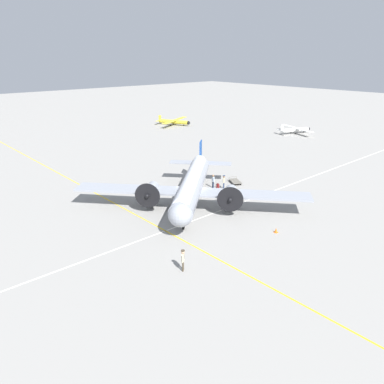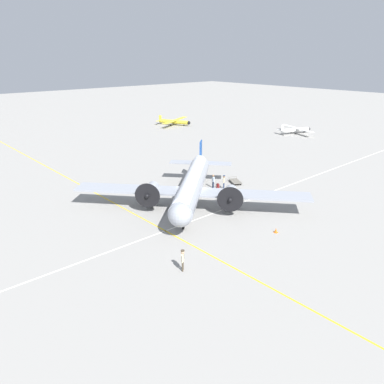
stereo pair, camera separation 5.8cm
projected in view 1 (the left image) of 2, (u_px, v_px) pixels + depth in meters
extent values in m
plane|color=gray|center=(192.00, 205.00, 41.91)|extent=(300.00, 300.00, 0.00)
cube|color=gold|center=(145.00, 220.00, 37.97)|extent=(120.00, 0.16, 0.01)
cube|color=silver|center=(213.00, 213.00, 39.59)|extent=(0.16, 120.00, 0.01)
cylinder|color=#9399A3|center=(192.00, 186.00, 41.13)|extent=(12.42, 13.81, 2.32)
cylinder|color=silver|center=(192.00, 180.00, 40.91)|extent=(11.38, 12.75, 1.62)
sphere|color=#9399A3|center=(180.00, 215.00, 33.56)|extent=(2.20, 2.20, 2.20)
cylinder|color=#9399A3|center=(200.00, 164.00, 48.67)|extent=(3.05, 3.23, 1.28)
cube|color=#194799|center=(201.00, 151.00, 48.66)|extent=(1.28, 1.44, 2.67)
cube|color=#9399A3|center=(200.00, 163.00, 49.00)|extent=(7.16, 6.51, 0.10)
cube|color=#9399A3|center=(191.00, 192.00, 40.12)|extent=(20.80, 18.55, 0.20)
cylinder|color=#9399A3|center=(231.00, 194.00, 39.33)|extent=(2.79, 2.93, 1.28)
cylinder|color=black|center=(230.00, 200.00, 37.91)|extent=(2.05, 1.79, 2.68)
sphere|color=black|center=(230.00, 200.00, 37.78)|extent=(0.45, 0.45, 0.45)
cylinder|color=#9399A3|center=(151.00, 191.00, 40.38)|extent=(2.79, 2.93, 1.28)
cylinder|color=black|center=(147.00, 196.00, 38.96)|extent=(2.05, 1.79, 2.68)
sphere|color=black|center=(147.00, 196.00, 38.83)|extent=(0.45, 0.45, 0.45)
cylinder|color=#4C4C51|center=(230.00, 202.00, 39.93)|extent=(0.18, 0.18, 0.93)
cylinder|color=black|center=(230.00, 206.00, 40.09)|extent=(0.95, 1.03, 1.10)
cylinder|color=#4C4C51|center=(152.00, 198.00, 40.98)|extent=(0.18, 0.18, 0.93)
cylinder|color=black|center=(152.00, 202.00, 41.14)|extent=(0.95, 1.03, 1.10)
cylinder|color=#4C4C51|center=(183.00, 222.00, 35.73)|extent=(0.14, 0.14, 0.87)
cylinder|color=black|center=(183.00, 226.00, 35.88)|extent=(0.59, 0.65, 0.70)
cylinder|color=#473D2D|center=(183.00, 265.00, 29.07)|extent=(0.12, 0.12, 0.85)
cylinder|color=#473D2D|center=(183.00, 267.00, 28.83)|extent=(0.12, 0.12, 0.85)
cube|color=beige|center=(183.00, 257.00, 28.69)|extent=(0.42, 0.43, 0.64)
sphere|color=tan|center=(183.00, 252.00, 28.54)|extent=(0.28, 0.28, 0.28)
cylinder|color=beige|center=(183.00, 256.00, 28.94)|extent=(0.10, 0.10, 0.61)
cylinder|color=beige|center=(183.00, 259.00, 28.47)|extent=(0.10, 0.10, 0.61)
cube|color=black|center=(184.00, 257.00, 28.66)|extent=(0.04, 0.04, 0.41)
cylinder|color=#473D2D|center=(183.00, 251.00, 28.49)|extent=(0.42, 0.42, 0.07)
cylinder|color=navy|center=(224.00, 185.00, 46.90)|extent=(0.12, 0.12, 0.83)
cylinder|color=navy|center=(223.00, 186.00, 46.68)|extent=(0.12, 0.12, 0.83)
cube|color=beige|center=(224.00, 180.00, 46.54)|extent=(0.37, 0.44, 0.62)
sphere|color=#8C6647|center=(224.00, 177.00, 46.39)|extent=(0.28, 0.28, 0.28)
cylinder|color=beige|center=(224.00, 180.00, 46.77)|extent=(0.10, 0.10, 0.59)
cylinder|color=beige|center=(223.00, 181.00, 46.33)|extent=(0.10, 0.10, 0.59)
cylinder|color=navy|center=(224.00, 176.00, 46.35)|extent=(0.40, 0.40, 0.07)
cylinder|color=navy|center=(213.00, 184.00, 47.16)|extent=(0.12, 0.12, 0.84)
cylinder|color=navy|center=(213.00, 185.00, 46.94)|extent=(0.12, 0.12, 0.84)
cube|color=silver|center=(213.00, 179.00, 46.79)|extent=(0.44, 0.32, 0.63)
sphere|color=#8C6647|center=(213.00, 176.00, 46.64)|extent=(0.28, 0.28, 0.28)
cylinder|color=silver|center=(212.00, 179.00, 47.02)|extent=(0.10, 0.10, 0.60)
cylinder|color=silver|center=(214.00, 180.00, 46.59)|extent=(0.10, 0.10, 0.60)
cube|color=maroon|center=(218.00, 186.00, 47.04)|extent=(0.36, 0.18, 0.57)
cube|color=#551515|center=(218.00, 184.00, 46.93)|extent=(0.13, 0.13, 0.02)
cube|color=#6B665B|center=(235.00, 181.00, 48.79)|extent=(2.49, 2.06, 0.04)
cube|color=#6B665B|center=(233.00, 177.00, 49.70)|extent=(0.58, 1.01, 0.04)
cylinder|color=#6B665B|center=(236.00, 177.00, 49.85)|extent=(0.04, 0.04, 0.22)
cylinder|color=#6B665B|center=(229.00, 178.00, 49.62)|extent=(0.04, 0.04, 0.22)
cylinder|color=black|center=(241.00, 184.00, 48.17)|extent=(0.27, 0.19, 0.28)
cylinder|color=black|center=(234.00, 185.00, 47.98)|extent=(0.27, 0.19, 0.28)
cylinder|color=black|center=(236.00, 180.00, 49.71)|extent=(0.27, 0.19, 0.28)
cylinder|color=black|center=(230.00, 181.00, 49.52)|extent=(0.27, 0.19, 0.28)
cylinder|color=white|center=(295.00, 130.00, 79.58)|extent=(2.99, 6.66, 0.83)
sphere|color=black|center=(308.00, 129.00, 80.85)|extent=(0.74, 0.74, 0.74)
cube|color=white|center=(296.00, 128.00, 79.59)|extent=(9.93, 4.30, 0.08)
cube|color=white|center=(282.00, 128.00, 78.16)|extent=(0.25, 0.59, 1.07)
cube|color=white|center=(282.00, 131.00, 78.35)|extent=(3.30, 1.58, 0.04)
cylinder|color=black|center=(304.00, 132.00, 80.66)|extent=(0.17, 0.29, 0.28)
cylinder|color=#4C4C51|center=(304.00, 132.00, 80.62)|extent=(0.06, 0.06, 0.21)
cylinder|color=black|center=(291.00, 132.00, 80.31)|extent=(0.17, 0.29, 0.28)
cylinder|color=#4C4C51|center=(291.00, 132.00, 80.27)|extent=(0.06, 0.06, 0.21)
cylinder|color=black|center=(295.00, 134.00, 79.01)|extent=(0.17, 0.29, 0.28)
cylinder|color=#4C4C51|center=(295.00, 133.00, 78.97)|extent=(0.06, 0.06, 0.21)
cylinder|color=yellow|center=(173.00, 122.00, 89.22)|extent=(7.16, 3.96, 0.91)
sphere|color=black|center=(188.00, 123.00, 87.76)|extent=(0.82, 0.82, 0.82)
cube|color=yellow|center=(175.00, 120.00, 88.92)|extent=(5.76, 10.65, 0.08)
cube|color=yellow|center=(160.00, 118.00, 90.34)|extent=(0.63, 0.33, 1.19)
cube|color=yellow|center=(160.00, 120.00, 90.55)|extent=(2.06, 3.56, 0.04)
cylinder|color=black|center=(184.00, 125.00, 88.45)|extent=(0.29, 0.19, 0.28)
cylinder|color=#4C4C51|center=(184.00, 125.00, 88.42)|extent=(0.06, 0.06, 0.21)
cylinder|color=black|center=(174.00, 124.00, 90.32)|extent=(0.29, 0.19, 0.28)
cylinder|color=#4C4C51|center=(173.00, 123.00, 90.28)|extent=(0.06, 0.06, 0.21)
cylinder|color=black|center=(170.00, 125.00, 88.89)|extent=(0.29, 0.19, 0.28)
cylinder|color=#4C4C51|center=(170.00, 125.00, 88.86)|extent=(0.06, 0.06, 0.21)
cube|color=orange|center=(276.00, 232.00, 35.34)|extent=(0.35, 0.35, 0.03)
cone|color=orange|center=(276.00, 230.00, 35.26)|extent=(0.30, 0.30, 0.46)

